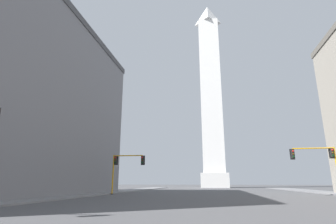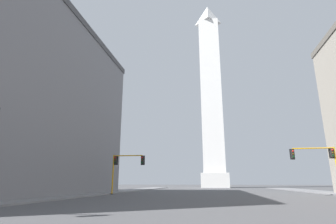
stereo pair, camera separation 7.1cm
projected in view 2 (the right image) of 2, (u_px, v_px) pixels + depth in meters
The scene contains 4 objects.
sidewalk_left at pixel (83, 195), 33.62m from camera, with size 5.00×100.44×0.15m, color slate.
obelisk at pixel (211, 92), 90.08m from camera, with size 8.56×8.56×65.74m.
traffic_light_mid_right at pixel (320, 158), 31.86m from camera, with size 5.29×0.52×5.78m.
traffic_light_mid_left at pixel (124, 164), 37.03m from camera, with size 4.75×0.51×5.39m.
Camera 2 is at (-0.32, -2.75, 1.60)m, focal length 28.00 mm.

